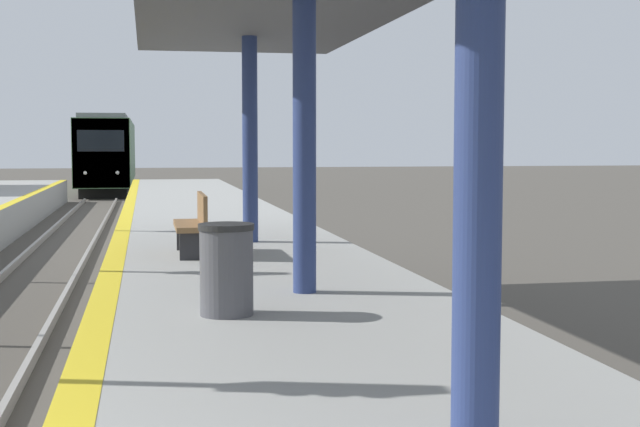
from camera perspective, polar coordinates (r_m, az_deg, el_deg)
train at (r=53.20m, az=-13.36°, el=3.75°), size 2.73×18.85×4.19m
trash_bin at (r=8.71m, az=-6.00°, el=-3.56°), size 0.54×0.54×0.89m
bench at (r=13.50m, az=-8.06°, el=-0.58°), size 0.44×1.55×0.92m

